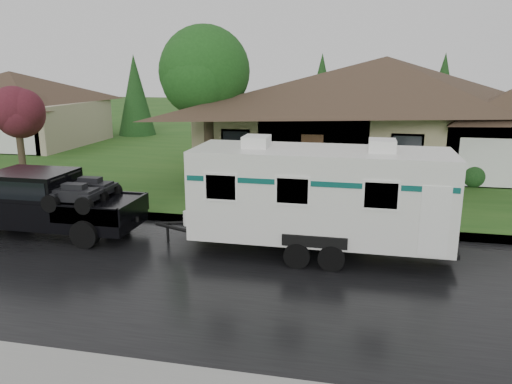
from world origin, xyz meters
TOP-DOWN VIEW (x-y plane):
  - ground at (0.00, 0.00)m, footprint 140.00×140.00m
  - road at (0.00, -2.00)m, footprint 140.00×8.00m
  - curb at (0.00, 2.25)m, footprint 140.00×0.50m
  - lawn at (0.00, 15.00)m, footprint 140.00×26.00m
  - house_main at (2.29, 13.84)m, footprint 19.44×10.80m
  - house_far at (-21.78, 15.85)m, footprint 10.80×8.64m
  - tree_left_green at (-5.77, 7.87)m, footprint 4.07×4.07m
  - tree_red at (-15.20, 7.49)m, footprint 2.50×2.50m
  - shrub_row at (2.00, 9.30)m, footprint 13.60×1.00m
  - pickup_truck at (-8.90, 0.08)m, footprint 6.05×2.30m
  - travel_trailer at (-0.09, 0.08)m, footprint 7.46×2.62m

SIDE VIEW (x-z plane):
  - ground at x=0.00m, z-range 0.00..0.00m
  - road at x=0.00m, z-range 0.00..0.01m
  - curb at x=0.00m, z-range 0.00..0.15m
  - lawn at x=0.00m, z-range 0.00..0.15m
  - shrub_row at x=2.00m, z-range 0.15..1.15m
  - pickup_truck at x=-8.90m, z-range 0.07..2.09m
  - travel_trailer at x=-0.09m, z-range 0.10..3.45m
  - house_far at x=-21.78m, z-range 0.07..5.87m
  - tree_red at x=-15.20m, z-range 0.94..5.08m
  - house_main at x=2.29m, z-range 0.14..7.04m
  - tree_left_green at x=-5.77m, z-range 1.46..8.19m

